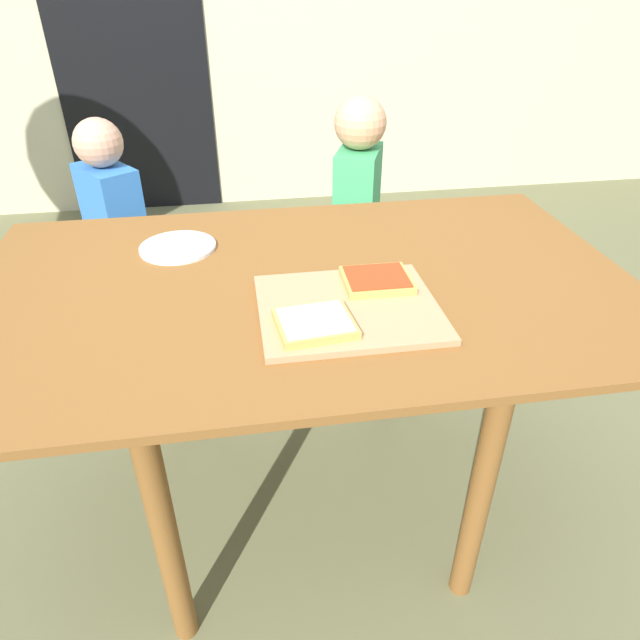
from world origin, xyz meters
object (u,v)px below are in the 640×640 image
at_px(pizza_slice_far_right, 377,280).
at_px(dining_table, 305,317).
at_px(cutting_board, 348,308).
at_px(child_left, 117,234).
at_px(pizza_slice_near_left, 315,323).
at_px(child_right, 357,219).
at_px(plate_white_left, 178,247).

bearing_deg(pizza_slice_far_right, dining_table, 157.13).
height_order(dining_table, cutting_board, cutting_board).
xyz_separation_m(dining_table, pizza_slice_far_right, (0.16, -0.07, 0.13)).
height_order(cutting_board, child_left, child_left).
xyz_separation_m(dining_table, pizza_slice_near_left, (-0.01, -0.23, 0.13)).
relative_size(dining_table, child_right, 1.52).
bearing_deg(pizza_slice_far_right, child_left, 129.04).
xyz_separation_m(cutting_board, child_left, (-0.66, 1.00, -0.22)).
height_order(dining_table, plate_white_left, plate_white_left).
height_order(plate_white_left, child_right, child_right).
distance_m(plate_white_left, child_left, 0.72).
relative_size(pizza_slice_far_right, child_left, 0.16).
bearing_deg(child_left, dining_table, -55.46).
relative_size(pizza_slice_near_left, plate_white_left, 0.84).
bearing_deg(pizza_slice_far_right, pizza_slice_near_left, -136.54).
bearing_deg(child_left, plate_white_left, -65.85).
relative_size(cutting_board, pizza_slice_far_right, 2.49).
bearing_deg(dining_table, pizza_slice_far_right, -22.87).
bearing_deg(child_left, pizza_slice_near_left, -61.85).
bearing_deg(plate_white_left, cutting_board, -44.83).
xyz_separation_m(pizza_slice_far_right, child_left, (-0.74, 0.92, -0.23)).
bearing_deg(cutting_board, child_left, 123.38).
bearing_deg(plate_white_left, pizza_slice_near_left, -56.79).
xyz_separation_m(dining_table, cutting_board, (0.07, -0.15, 0.11)).
distance_m(pizza_slice_near_left, plate_white_left, 0.54).
height_order(pizza_slice_far_right, pizza_slice_near_left, same).
bearing_deg(child_right, pizza_slice_far_right, -99.60).
distance_m(pizza_slice_near_left, child_right, 1.04).
bearing_deg(pizza_slice_near_left, child_left, 118.15).
bearing_deg(pizza_slice_near_left, dining_table, 87.64).
relative_size(plate_white_left, child_left, 0.20).
relative_size(child_left, child_right, 0.94).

